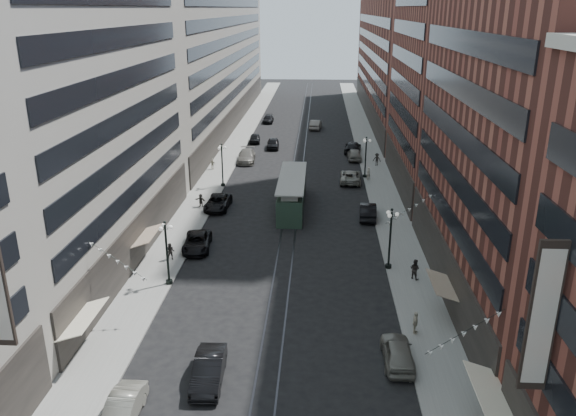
% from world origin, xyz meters
% --- Properties ---
extents(ground, '(220.00, 220.00, 0.00)m').
position_xyz_m(ground, '(0.00, 60.00, 0.00)').
color(ground, black).
rests_on(ground, ground).
extents(sidewalk_west, '(4.00, 180.00, 0.15)m').
position_xyz_m(sidewalk_west, '(-11.00, 70.00, 0.07)').
color(sidewalk_west, gray).
rests_on(sidewalk_west, ground).
extents(sidewalk_east, '(4.00, 180.00, 0.15)m').
position_xyz_m(sidewalk_east, '(11.00, 70.00, 0.07)').
color(sidewalk_east, gray).
rests_on(sidewalk_east, ground).
extents(rail_west, '(0.12, 180.00, 0.02)m').
position_xyz_m(rail_west, '(-0.70, 70.00, 0.01)').
color(rail_west, '#2D2D33').
rests_on(rail_west, ground).
extents(rail_east, '(0.12, 180.00, 0.02)m').
position_xyz_m(rail_east, '(0.70, 70.00, 0.01)').
color(rail_east, '#2D2D33').
rests_on(rail_east, ground).
extents(building_west_mid, '(8.00, 36.00, 28.00)m').
position_xyz_m(building_west_mid, '(-17.00, 33.00, 14.00)').
color(building_west_mid, gray).
rests_on(building_west_mid, ground).
extents(building_west_far, '(8.00, 90.00, 26.00)m').
position_xyz_m(building_west_far, '(-17.00, 96.00, 13.00)').
color(building_west_far, gray).
rests_on(building_west_far, ground).
extents(building_east_mid, '(8.00, 30.00, 24.00)m').
position_xyz_m(building_east_mid, '(17.00, 28.00, 12.00)').
color(building_east_mid, brown).
rests_on(building_east_mid, ground).
extents(building_east_tower, '(8.00, 26.00, 42.00)m').
position_xyz_m(building_east_tower, '(17.00, 56.00, 21.00)').
color(building_east_tower, brown).
rests_on(building_east_tower, ground).
extents(building_east_far, '(8.00, 72.00, 24.00)m').
position_xyz_m(building_east_far, '(17.00, 105.00, 12.00)').
color(building_east_far, brown).
rests_on(building_east_far, ground).
extents(lamppost_sw_far, '(1.03, 1.14, 5.52)m').
position_xyz_m(lamppost_sw_far, '(-9.20, 28.00, 3.10)').
color(lamppost_sw_far, black).
rests_on(lamppost_sw_far, sidewalk_west).
extents(lamppost_sw_mid, '(1.03, 1.14, 5.52)m').
position_xyz_m(lamppost_sw_mid, '(-9.20, 55.00, 3.10)').
color(lamppost_sw_mid, black).
rests_on(lamppost_sw_mid, sidewalk_west).
extents(lamppost_se_far, '(1.03, 1.14, 5.52)m').
position_xyz_m(lamppost_se_far, '(9.20, 32.00, 3.10)').
color(lamppost_se_far, black).
rests_on(lamppost_se_far, sidewalk_east).
extents(lamppost_se_mid, '(1.03, 1.14, 5.52)m').
position_xyz_m(lamppost_se_mid, '(9.20, 60.00, 3.10)').
color(lamppost_se_mid, black).
rests_on(lamppost_se_mid, sidewalk_east).
extents(streetcar, '(2.95, 13.31, 3.68)m').
position_xyz_m(streetcar, '(0.00, 47.55, 1.70)').
color(streetcar, '#253A2C').
rests_on(streetcar, ground).
extents(car_1, '(1.66, 4.57, 1.50)m').
position_xyz_m(car_1, '(-7.64, 11.86, 0.75)').
color(car_1, gray).
rests_on(car_1, ground).
extents(car_2, '(2.91, 5.48, 1.47)m').
position_xyz_m(car_2, '(-8.40, 35.36, 0.73)').
color(car_2, black).
rests_on(car_2, ground).
extents(car_4, '(1.92, 4.72, 1.60)m').
position_xyz_m(car_4, '(8.23, 18.17, 0.80)').
color(car_4, slate).
rests_on(car_4, ground).
extents(car_5, '(1.97, 5.06, 1.64)m').
position_xyz_m(car_5, '(-3.53, 15.61, 0.82)').
color(car_5, black).
rests_on(car_5, ground).
extents(pedestrian_2, '(0.79, 0.46, 1.58)m').
position_xyz_m(pedestrian_2, '(-10.24, 32.61, 0.94)').
color(pedestrian_2, black).
rests_on(pedestrian_2, sidewalk_west).
extents(pedestrian_4, '(0.56, 1.02, 1.65)m').
position_xyz_m(pedestrian_4, '(9.85, 21.54, 0.98)').
color(pedestrian_4, beige).
rests_on(pedestrian_4, sidewalk_east).
extents(car_7, '(2.71, 5.56, 1.52)m').
position_xyz_m(car_7, '(-8.40, 46.77, 0.76)').
color(car_7, black).
rests_on(car_7, ground).
extents(car_8, '(2.81, 6.19, 1.76)m').
position_xyz_m(car_8, '(-7.73, 67.50, 0.88)').
color(car_8, '#69655D').
rests_on(car_8, ground).
extents(car_9, '(2.08, 4.45, 1.47)m').
position_xyz_m(car_9, '(-7.91, 80.05, 0.74)').
color(car_9, black).
rests_on(car_9, ground).
extents(car_10, '(2.08, 5.13, 1.66)m').
position_xyz_m(car_10, '(8.40, 44.69, 0.83)').
color(car_10, black).
rests_on(car_10, ground).
extents(car_11, '(2.96, 5.86, 1.59)m').
position_xyz_m(car_11, '(7.17, 57.96, 0.79)').
color(car_11, gray).
rests_on(car_11, ground).
extents(car_12, '(3.10, 6.22, 1.74)m').
position_xyz_m(car_12, '(8.30, 73.93, 0.87)').
color(car_12, black).
rests_on(car_12, ground).
extents(car_13, '(2.15, 4.88, 1.63)m').
position_xyz_m(car_13, '(-4.50, 76.12, 0.82)').
color(car_13, black).
rests_on(car_13, ground).
extents(car_14, '(2.44, 5.49, 1.75)m').
position_xyz_m(car_14, '(2.32, 91.96, 0.88)').
color(car_14, slate).
rests_on(car_14, ground).
extents(pedestrian_5, '(1.45, 0.94, 1.52)m').
position_xyz_m(pedestrian_5, '(-10.40, 46.94, 0.91)').
color(pedestrian_5, black).
rests_on(pedestrian_5, sidewalk_west).
extents(pedestrian_6, '(0.97, 0.67, 1.51)m').
position_xyz_m(pedestrian_6, '(-11.93, 62.69, 0.91)').
color(pedestrian_6, '#BAB39A').
rests_on(pedestrian_6, sidewalk_west).
extents(pedestrian_7, '(0.96, 0.90, 1.76)m').
position_xyz_m(pedestrian_7, '(11.13, 30.01, 1.03)').
color(pedestrian_7, black).
rests_on(pedestrian_7, sidewalk_east).
extents(pedestrian_8, '(0.72, 0.68, 1.66)m').
position_xyz_m(pedestrian_8, '(9.56, 58.84, 0.98)').
color(pedestrian_8, '#BBAE9B').
rests_on(pedestrian_8, sidewalk_east).
extents(pedestrian_9, '(1.26, 0.78, 1.81)m').
position_xyz_m(pedestrian_9, '(11.33, 65.96, 1.06)').
color(pedestrian_9, black).
rests_on(pedestrian_9, sidewalk_east).
extents(car_extra_0, '(2.14, 5.06, 1.71)m').
position_xyz_m(car_extra_0, '(8.32, 69.57, 0.85)').
color(car_extra_0, slate).
rests_on(car_extra_0, ground).
extents(car_extra_1, '(1.97, 4.86, 1.41)m').
position_xyz_m(car_extra_1, '(-7.18, 97.73, 0.70)').
color(car_extra_1, black).
rests_on(car_extra_1, ground).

